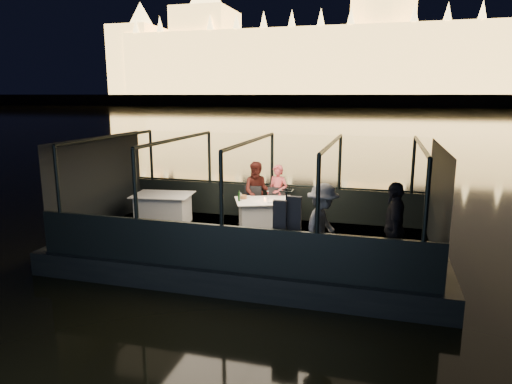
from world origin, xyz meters
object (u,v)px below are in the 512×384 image
(dining_table_aft, at_px, (163,209))
(person_woman_coral, at_px, (278,195))
(passenger_dark, at_px, (394,229))
(wine_bottle, at_px, (239,195))
(dining_table_central, at_px, (265,215))
(person_man_maroon, at_px, (257,194))
(chair_port_left, at_px, (251,207))
(coat_stand, at_px, (286,225))
(passenger_stripe, at_px, (322,228))
(chair_port_right, at_px, (275,209))

(dining_table_aft, relative_size, person_woman_coral, 0.97)
(passenger_dark, relative_size, wine_bottle, 6.61)
(dining_table_central, relative_size, person_man_maroon, 0.90)
(dining_table_aft, height_order, chair_port_left, chair_port_left)
(dining_table_aft, relative_size, coat_stand, 0.92)
(chair_port_left, height_order, passenger_stripe, passenger_stripe)
(passenger_stripe, bearing_deg, wine_bottle, 62.05)
(dining_table_central, bearing_deg, person_woman_coral, 78.87)
(chair_port_left, distance_m, person_woman_coral, 0.77)
(passenger_dark, bearing_deg, dining_table_aft, -107.91)
(passenger_stripe, relative_size, wine_bottle, 6.41)
(wine_bottle, bearing_deg, dining_table_aft, 176.89)
(person_woman_coral, xyz_separation_m, passenger_stripe, (1.56, -3.01, 0.10))
(chair_port_right, relative_size, wine_bottle, 3.63)
(dining_table_aft, height_order, chair_port_right, chair_port_right)
(dining_table_central, relative_size, dining_table_aft, 0.97)
(dining_table_central, distance_m, wine_bottle, 0.84)
(dining_table_central, height_order, chair_port_left, chair_port_left)
(dining_table_aft, relative_size, passenger_dark, 0.85)
(dining_table_central, distance_m, passenger_stripe, 2.88)
(dining_table_central, xyz_separation_m, coat_stand, (1.04, -2.48, 0.51))
(person_woman_coral, distance_m, wine_bottle, 1.25)
(chair_port_left, distance_m, wine_bottle, 0.85)
(chair_port_right, height_order, person_woman_coral, person_woman_coral)
(wine_bottle, bearing_deg, person_woman_coral, 52.99)
(coat_stand, relative_size, passenger_dark, 0.92)
(coat_stand, xyz_separation_m, person_woman_coral, (-0.90, 3.21, -0.15))
(person_man_maroon, relative_size, passenger_stripe, 0.94)
(chair_port_left, height_order, chair_port_right, chair_port_right)
(coat_stand, relative_size, person_man_maroon, 1.00)
(person_man_maroon, bearing_deg, passenger_dark, -50.24)
(chair_port_right, relative_size, passenger_dark, 0.55)
(wine_bottle, bearing_deg, chair_port_left, 82.57)
(chair_port_left, bearing_deg, passenger_dark, -42.66)
(chair_port_left, bearing_deg, dining_table_aft, -172.63)
(passenger_dark, xyz_separation_m, wine_bottle, (-3.61, 1.76, 0.06))
(chair_port_left, xyz_separation_m, person_woman_coral, (0.65, 0.28, 0.30))
(dining_table_central, relative_size, wine_bottle, 5.46)
(dining_table_aft, xyz_separation_m, wine_bottle, (2.12, -0.11, 0.53))
(chair_port_right, distance_m, person_man_maroon, 0.67)
(chair_port_left, relative_size, chair_port_right, 1.00)
(chair_port_right, height_order, coat_stand, coat_stand)
(coat_stand, distance_m, person_man_maroon, 3.52)
(dining_table_aft, relative_size, chair_port_left, 1.55)
(passenger_stripe, bearing_deg, dining_table_central, 50.11)
(person_woman_coral, bearing_deg, wine_bottle, -110.95)
(person_woman_coral, bearing_deg, person_man_maroon, -162.93)
(chair_port_right, height_order, wine_bottle, wine_bottle)
(wine_bottle, bearing_deg, dining_table_central, 23.16)
(person_man_maroon, bearing_deg, passenger_stripe, -66.49)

